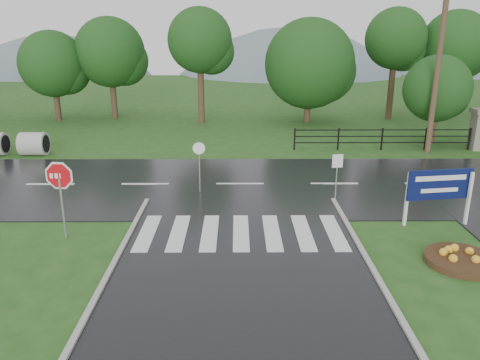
{
  "coord_description": "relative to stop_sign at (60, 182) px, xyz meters",
  "views": [
    {
      "loc": [
        -0.12,
        -8.75,
        6.26
      ],
      "look_at": [
        -0.02,
        6.0,
        1.5
      ],
      "focal_mm": 35.0,
      "sensor_mm": 36.0,
      "label": 1
    }
  ],
  "objects": [
    {
      "name": "flower_bed",
      "position": [
        11.63,
        -1.72,
        -1.71
      ],
      "size": [
        1.97,
        1.97,
        0.39
      ],
      "color": "#332111",
      "rests_on": "ground"
    },
    {
      "name": "hills",
      "position": [
        8.98,
        60.31,
        -17.39
      ],
      "size": [
        102.0,
        48.0,
        48.0
      ],
      "color": "slate",
      "rests_on": "ground"
    },
    {
      "name": "utility_pole_east",
      "position": [
        15.57,
        10.81,
        2.48
      ],
      "size": [
        1.48,
        0.54,
        8.53
      ],
      "color": "#473523",
      "rests_on": "ground"
    },
    {
      "name": "fence_west",
      "position": [
        13.23,
        11.31,
        -1.13
      ],
      "size": [
        9.58,
        0.08,
        1.2
      ],
      "color": "black",
      "rests_on": "ground"
    },
    {
      "name": "stop_sign",
      "position": [
        0.0,
        0.0,
        0.0
      ],
      "size": [
        1.18,
        0.15,
        2.66
      ],
      "color": "#939399",
      "rests_on": "ground"
    },
    {
      "name": "reg_sign_small",
      "position": [
        9.1,
        3.25,
        -0.51
      ],
      "size": [
        0.41,
        0.09,
        1.86
      ],
      "color": "#939399",
      "rests_on": "ground"
    },
    {
      "name": "main_road",
      "position": [
        5.48,
        5.31,
        -1.85
      ],
      "size": [
        90.0,
        8.0,
        0.04
      ],
      "primitive_type": "cube",
      "color": "black",
      "rests_on": "ground"
    },
    {
      "name": "estate_billboard",
      "position": [
        11.98,
        0.97,
        -0.51
      ],
      "size": [
        2.21,
        0.37,
        1.95
      ],
      "color": "silver",
      "rests_on": "ground"
    },
    {
      "name": "treeline",
      "position": [
        6.48,
        19.31,
        -1.85
      ],
      "size": [
        83.2,
        5.2,
        10.0
      ],
      "color": "#133B12",
      "rests_on": "ground"
    },
    {
      "name": "crosswalk",
      "position": [
        5.48,
        0.31,
        -1.79
      ],
      "size": [
        6.5,
        2.8,
        0.02
      ],
      "color": "silver",
      "rests_on": "ground"
    },
    {
      "name": "ground",
      "position": [
        5.48,
        -4.69,
        -1.85
      ],
      "size": [
        120.0,
        120.0,
        0.0
      ],
      "primitive_type": "plane",
      "color": "#234D19",
      "rests_on": "ground"
    },
    {
      "name": "entrance_tree_left",
      "position": [
        16.52,
        12.81,
        1.26
      ],
      "size": [
        3.7,
        3.7,
        4.99
      ],
      "color": "#3D2B1C",
      "rests_on": "ground"
    },
    {
      "name": "reg_sign_round",
      "position": [
        3.87,
        4.31,
        -0.52
      ],
      "size": [
        0.48,
        0.07,
        2.08
      ],
      "color": "#939399",
      "rests_on": "ground"
    },
    {
      "name": "pillar_west",
      "position": [
        18.48,
        11.31,
        -0.68
      ],
      "size": [
        1.0,
        1.0,
        2.24
      ],
      "color": "gray",
      "rests_on": "ground"
    }
  ]
}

